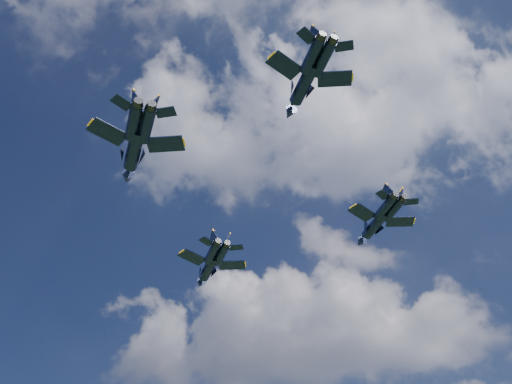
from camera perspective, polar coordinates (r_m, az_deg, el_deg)
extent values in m
cylinder|color=black|center=(111.39, -4.19, -6.68)|extent=(6.26, 8.30, 1.75)
cone|color=black|center=(115.99, -4.98, -8.15)|extent=(2.77, 3.03, 1.66)
ellipsoid|color=brown|center=(114.28, -4.63, -7.30)|extent=(2.32, 2.86, 0.80)
cube|color=black|center=(109.14, -5.68, -5.79)|extent=(4.64, 5.13, 0.18)
cube|color=black|center=(110.62, -2.15, -6.50)|extent=(4.89, 3.35, 0.18)
cube|color=black|center=(105.23, -4.43, -4.39)|extent=(2.41, 2.75, 0.14)
cube|color=black|center=(106.33, -1.80, -4.93)|extent=(2.46, 1.66, 0.14)
cube|color=black|center=(106.94, -3.76, -4.19)|extent=(2.15, 2.11, 2.93)
cube|color=black|center=(107.40, -2.66, -4.42)|extent=(1.67, 2.76, 2.93)
cylinder|color=black|center=(91.61, -10.77, 3.79)|extent=(6.83, 9.61, 2.00)
cone|color=black|center=(96.38, -11.36, 1.21)|extent=(3.10, 3.45, 1.89)
ellipsoid|color=brown|center=(94.71, -11.07, 2.56)|extent=(2.56, 3.29, 0.91)
cube|color=black|center=(89.99, -13.06, 5.23)|extent=(5.39, 5.81, 0.20)
cube|color=black|center=(90.21, -8.06, 4.24)|extent=(5.49, 3.63, 0.20)
cube|color=black|center=(85.88, -11.84, 7.80)|extent=(2.81, 3.14, 0.16)
cube|color=black|center=(86.05, -8.04, 7.04)|extent=(2.74, 1.79, 0.16)
cube|color=black|center=(87.63, -10.71, 7.84)|extent=(2.35, 2.49, 3.34)
cube|color=black|center=(87.70, -9.13, 7.53)|extent=(1.89, 3.19, 3.34)
cylinder|color=black|center=(100.60, 10.59, -2.81)|extent=(5.86, 7.65, 1.62)
cone|color=black|center=(104.17, 9.24, -4.47)|extent=(2.58, 2.80, 1.53)
ellipsoid|color=brown|center=(102.91, 9.78, -3.55)|extent=(2.17, 2.64, 0.74)
cube|color=black|center=(98.01, 9.42, -1.81)|extent=(4.28, 4.75, 0.16)
cube|color=black|center=(100.89, 12.69, -2.58)|extent=(4.54, 3.14, 0.16)
cube|color=black|center=(95.28, 11.21, -0.23)|extent=(2.22, 2.55, 0.13)
cube|color=black|center=(97.44, 13.61, -0.84)|extent=(2.29, 1.56, 0.13)
cube|color=black|center=(97.14, 11.61, -0.10)|extent=(2.01, 1.93, 2.72)
cube|color=black|center=(98.04, 12.62, -0.35)|extent=(1.55, 2.55, 2.72)
cylinder|color=black|center=(81.32, 4.32, 9.61)|extent=(5.79, 7.92, 1.66)
cone|color=black|center=(84.55, 2.99, 6.97)|extent=(2.60, 2.86, 1.57)
ellipsoid|color=brown|center=(83.51, 3.53, 8.32)|extent=(2.16, 2.72, 0.76)
cube|color=black|center=(79.42, 2.55, 11.17)|extent=(4.44, 4.84, 0.17)
cube|color=black|center=(81.24, 7.02, 9.95)|extent=(4.59, 3.09, 0.17)
cube|color=black|center=(76.95, 4.51, 13.70)|extent=(2.31, 2.61, 0.13)
cube|color=black|center=(78.31, 7.85, 12.72)|extent=(2.30, 1.53, 0.13)
cube|color=black|center=(78.75, 5.21, 13.56)|extent=(1.99, 2.03, 2.78)
cube|color=black|center=(79.31, 6.61, 13.16)|extent=(1.57, 2.63, 2.78)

